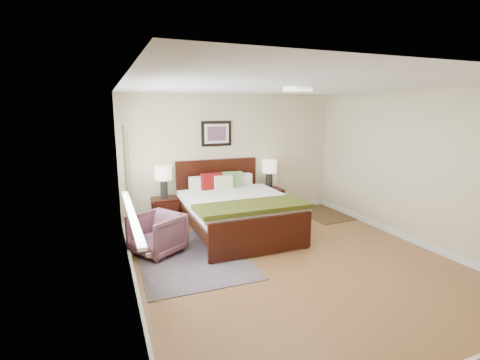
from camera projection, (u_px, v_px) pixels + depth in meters
The scene contains 18 objects.
floor at pixel (292, 261), 5.13m from camera, with size 5.00×5.00×0.00m, color brown.
back_wall at pixel (233, 156), 7.15m from camera, with size 4.50×0.04×2.50m, color beige.
front_wall at pixel (467, 237), 2.60m from camera, with size 4.50×0.04×2.50m, color beige.
left_wall at pixel (128, 191), 4.06m from camera, with size 0.04×5.00×2.50m, color beige.
right_wall at pixel (414, 168), 5.70m from camera, with size 0.04×5.00×2.50m, color beige.
ceiling at pixel (298, 86), 4.63m from camera, with size 4.50×5.00×0.02m, color white.
window at pixel (127, 171), 4.69m from camera, with size 0.11×2.72×1.32m.
door at pixel (151, 267), 2.51m from camera, with size 0.06×1.00×2.18m.
ceil_fixture at pixel (298, 88), 4.64m from camera, with size 0.44×0.44×0.08m.
bed at pixel (236, 204), 6.18m from camera, with size 1.81×2.20×1.18m.
wall_art at pixel (216, 134), 6.90m from camera, with size 0.62×0.05×0.50m.
nightstand_left at pixel (165, 204), 6.56m from camera, with size 0.46×0.42×0.55m.
nightstand_right at pixel (269, 198), 7.38m from camera, with size 0.55×0.41×0.54m.
lamp_left at pixel (163, 176), 6.47m from camera, with size 0.31×0.31×0.61m.
lamp_right at pixel (269, 169), 7.27m from camera, with size 0.31×0.31×0.61m.
armchair at pixel (157, 234), 5.33m from camera, with size 0.67×0.69×0.63m, color brown.
rug_persian at pixel (191, 256), 5.26m from camera, with size 1.54×2.17×0.01m, color #0E0E46.
rug_navy at pixel (323, 214), 7.42m from camera, with size 0.84×1.26×0.01m, color black.
Camera 1 is at (-2.50, -4.16, 2.19)m, focal length 26.00 mm.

